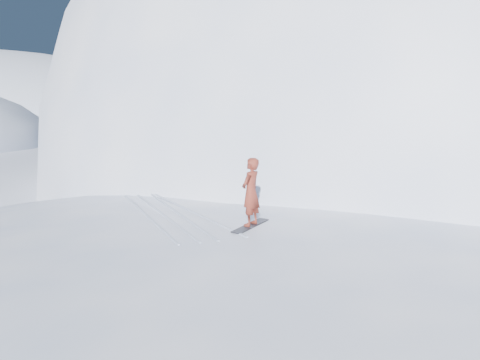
# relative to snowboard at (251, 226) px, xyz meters

# --- Properties ---
(near_ridge) EXTENTS (36.00, 28.00, 4.80)m
(near_ridge) POSITION_rel_snowboard_xyz_m (0.21, -0.30, -2.41)
(near_ridge) COLOR white
(near_ridge) RESTS_ON ground
(summit_peak) EXTENTS (60.00, 56.00, 56.00)m
(summit_peak) POSITION_rel_snowboard_xyz_m (21.21, 22.70, -2.41)
(summit_peak) COLOR white
(summit_peak) RESTS_ON ground
(peak_shoulder) EXTENTS (28.00, 24.00, 18.00)m
(peak_shoulder) POSITION_rel_snowboard_xyz_m (9.21, 16.70, -2.41)
(peak_shoulder) COLOR white
(peak_shoulder) RESTS_ON ground
(wind_bumps) EXTENTS (16.00, 14.40, 1.00)m
(wind_bumps) POSITION_rel_snowboard_xyz_m (-1.35, -1.18, -2.41)
(wind_bumps) COLOR white
(wind_bumps) RESTS_ON ground
(snowboard) EXTENTS (1.37, 1.27, 0.03)m
(snowboard) POSITION_rel_snowboard_xyz_m (0.00, 0.00, 0.00)
(snowboard) COLOR black
(snowboard) RESTS_ON near_ridge
(snowboarder) EXTENTS (0.80, 0.78, 1.85)m
(snowboarder) POSITION_rel_snowboard_xyz_m (0.00, 0.00, 0.94)
(snowboarder) COLOR maroon
(snowboarder) RESTS_ON snowboard
(board_tracks) EXTENTS (2.80, 5.92, 0.04)m
(board_tracks) POSITION_rel_snowboard_xyz_m (-1.92, 1.95, 0.01)
(board_tracks) COLOR silver
(board_tracks) RESTS_ON ground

